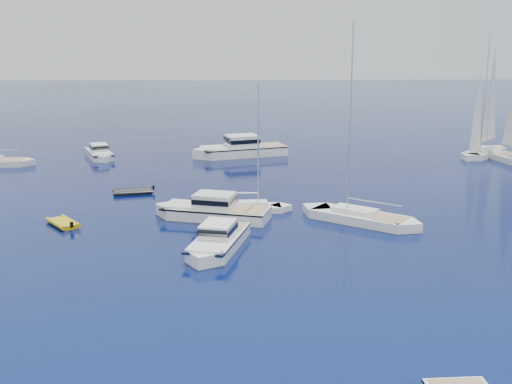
# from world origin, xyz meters

# --- Properties ---
(ground) EXTENTS (400.00, 400.00, 0.00)m
(ground) POSITION_xyz_m (0.00, 0.00, 0.00)
(ground) COLOR navy
(ground) RESTS_ON ground
(motor_cruiser_left) EXTENTS (5.46, 10.53, 2.65)m
(motor_cruiser_left) POSITION_xyz_m (-5.11, 13.65, 0.00)
(motor_cruiser_left) COLOR white
(motor_cruiser_left) RESTS_ON ground
(motor_cruiser_centre) EXTENTS (11.79, 6.44, 2.96)m
(motor_cruiser_centre) POSITION_xyz_m (-5.86, 22.27, 0.00)
(motor_cruiser_centre) COLOR silver
(motor_cruiser_centre) RESTS_ON ground
(motor_cruiser_distant) EXTENTS (14.33, 8.34, 3.60)m
(motor_cruiser_distant) POSITION_xyz_m (-3.34, 52.88, 0.00)
(motor_cruiser_distant) COLOR white
(motor_cruiser_distant) RESTS_ON ground
(motor_cruiser_horizon) EXTENTS (5.86, 9.30, 2.34)m
(motor_cruiser_horizon) POSITION_xyz_m (-21.99, 52.16, 0.00)
(motor_cruiser_horizon) COLOR white
(motor_cruiser_horizon) RESTS_ON ground
(sailboat_mid_r) EXTENTS (11.59, 9.76, 17.80)m
(sailboat_mid_r) POSITION_xyz_m (7.08, 20.85, 0.00)
(sailboat_mid_r) COLOR white
(sailboat_mid_r) RESTS_ON ground
(sailboat_centre) EXTENTS (8.45, 2.52, 12.30)m
(sailboat_centre) POSITION_xyz_m (-2.51, 24.66, 0.00)
(sailboat_centre) COLOR white
(sailboat_centre) RESTS_ON ground
(sailboat_sails_far) EXTENTS (9.92, 10.23, 16.62)m
(sailboat_sails_far) POSITION_xyz_m (29.57, 52.30, 0.00)
(sailboat_sails_far) COLOR white
(sailboat_sails_far) RESTS_ON ground
(tender_yellow) EXTENTS (3.93, 4.30, 0.95)m
(tender_yellow) POSITION_xyz_m (-18.63, 20.40, 0.00)
(tender_yellow) COLOR gold
(tender_yellow) RESTS_ON ground
(tender_grey_far) EXTENTS (4.65, 3.20, 0.95)m
(tender_grey_far) POSITION_xyz_m (-14.42, 31.87, 0.00)
(tender_grey_far) COLOR black
(tender_grey_far) RESTS_ON ground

